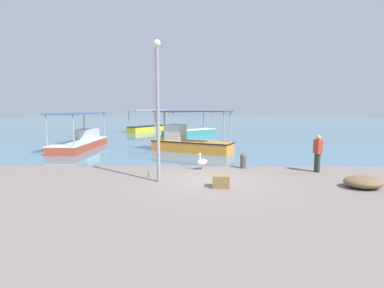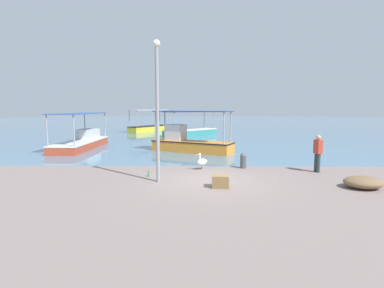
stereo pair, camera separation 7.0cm
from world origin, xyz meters
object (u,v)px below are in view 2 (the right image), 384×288
(lamp_post, at_px, (157,103))
(fisherman_standing, at_px, (318,152))
(fishing_boat_center, at_px, (189,142))
(mooring_bollard, at_px, (243,160))
(cargo_crate, at_px, (220,181))
(fishing_boat_far_left, at_px, (190,131))
(glass_bottle, at_px, (149,174))
(pelican, at_px, (202,162))
(fishing_boat_far_right, at_px, (149,127))
(fishing_boat_outer, at_px, (82,141))
(net_pile, at_px, (363,182))

(lamp_post, distance_m, fisherman_standing, 7.55)
(fishing_boat_center, xyz_separation_m, lamp_post, (-1.02, -8.14, 2.41))
(mooring_bollard, height_order, fisherman_standing, fisherman_standing)
(cargo_crate, bearing_deg, fisherman_standing, 30.63)
(fishing_boat_far_left, height_order, glass_bottle, fishing_boat_far_left)
(pelican, distance_m, lamp_post, 4.00)
(fishing_boat_far_right, relative_size, cargo_crate, 9.48)
(fishing_boat_outer, relative_size, glass_bottle, 25.53)
(fishing_boat_far_left, relative_size, lamp_post, 1.05)
(mooring_bollard, xyz_separation_m, cargo_crate, (-1.38, -3.55, -0.17))
(lamp_post, bearing_deg, fisherman_standing, 15.18)
(fishing_boat_far_right, height_order, fisherman_standing, fishing_boat_far_right)
(fishing_boat_far_left, height_order, mooring_bollard, fishing_boat_far_left)
(fishing_boat_far_left, bearing_deg, fishing_boat_far_right, 134.77)
(fishing_boat_far_left, distance_m, cargo_crate, 20.75)
(net_pile, xyz_separation_m, cargo_crate, (-5.17, 0.02, 0.01))
(glass_bottle, bearing_deg, net_pile, -12.00)
(fishing_boat_outer, xyz_separation_m, net_pile, (14.35, -10.71, -0.33))
(fishing_boat_outer, bearing_deg, net_pile, -36.73)
(net_pile, xyz_separation_m, glass_bottle, (-8.07, 1.72, -0.11))
(fishing_boat_center, relative_size, fisherman_standing, 3.29)
(fishing_boat_far_right, bearing_deg, cargo_crate, -75.46)
(fishing_boat_outer, relative_size, fishing_boat_far_right, 1.19)
(lamp_post, xyz_separation_m, fisherman_standing, (6.98, 1.89, -2.16))
(fishing_boat_outer, relative_size, mooring_bollard, 9.36)
(fishing_boat_outer, xyz_separation_m, fishing_boat_far_right, (2.46, 15.25, -0.01))
(fishing_boat_far_left, xyz_separation_m, fishing_boat_outer, (-7.66, -10.01, 0.04))
(pelican, xyz_separation_m, net_pile, (5.78, -3.22, -0.16))
(fishing_boat_center, distance_m, pelican, 5.83)
(mooring_bollard, relative_size, net_pile, 0.54)
(net_pile, bearing_deg, glass_bottle, 168.00)
(pelican, distance_m, mooring_bollard, 2.03)
(pelican, height_order, glass_bottle, pelican)
(pelican, distance_m, fisherman_standing, 5.26)
(fishing_boat_outer, bearing_deg, fishing_boat_far_left, 52.58)
(fishing_boat_outer, relative_size, fishing_boat_center, 1.24)
(fishing_boat_far_left, distance_m, fishing_boat_far_right, 7.38)
(fishing_boat_outer, xyz_separation_m, fisherman_standing, (13.78, -7.96, 0.36))
(glass_bottle, bearing_deg, fishing_boat_outer, 124.92)
(fishing_boat_far_right, distance_m, glass_bottle, 24.54)
(pelican, xyz_separation_m, cargo_crate, (0.61, -3.20, -0.15))
(fishing_boat_far_left, bearing_deg, cargo_crate, -85.78)
(pelican, distance_m, cargo_crate, 3.26)
(fishing_boat_far_left, relative_size, cargo_crate, 9.33)
(pelican, bearing_deg, lamp_post, -126.74)
(fishing_boat_center, distance_m, glass_bottle, 7.46)
(fishing_boat_outer, xyz_separation_m, pelican, (8.57, -7.49, -0.17))
(fishing_boat_far_right, bearing_deg, fishing_boat_center, -72.44)
(fishing_boat_far_left, height_order, fisherman_standing, fishing_boat_far_left)
(fishing_boat_far_left, distance_m, fisherman_standing, 18.99)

